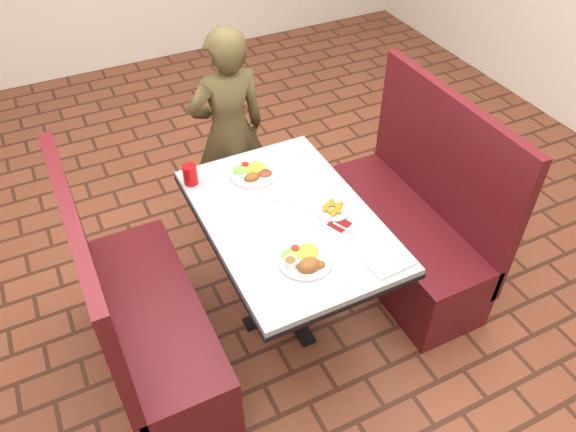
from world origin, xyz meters
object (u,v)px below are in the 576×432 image
at_px(near_dinner_plate, 305,257).
at_px(dining_table, 288,230).
at_px(diner_person, 229,132).
at_px(booth_bench_left, 146,325).
at_px(plantain_plate, 333,209).
at_px(red_tumbler, 190,175).
at_px(far_dinner_plate, 253,171).
at_px(booth_bench_right, 408,229).

bearing_deg(near_dinner_plate, dining_table, 77.52).
xyz_separation_m(dining_table, diner_person, (0.05, 0.93, 0.03)).
relative_size(booth_bench_left, plantain_plate, 6.52).
xyz_separation_m(dining_table, booth_bench_left, (-0.80, 0.00, -0.32)).
bearing_deg(red_tumbler, dining_table, -53.29).
bearing_deg(dining_table, red_tumbler, 126.71).
xyz_separation_m(dining_table, near_dinner_plate, (-0.07, -0.32, 0.12)).
bearing_deg(far_dinner_plate, booth_bench_left, -153.33).
relative_size(dining_table, plantain_plate, 6.59).
bearing_deg(near_dinner_plate, far_dinner_plate, 85.94).
xyz_separation_m(diner_person, far_dinner_plate, (-0.07, -0.54, 0.09)).
height_order(booth_bench_left, far_dinner_plate, booth_bench_left).
bearing_deg(booth_bench_left, red_tumbler, 46.03).
xyz_separation_m(booth_bench_right, red_tumbler, (-1.15, 0.47, 0.48)).
height_order(plantain_plate, red_tumbler, red_tumbler).
xyz_separation_m(booth_bench_left, booth_bench_right, (1.60, 0.00, 0.00)).
bearing_deg(plantain_plate, near_dinner_plate, -138.80).
distance_m(near_dinner_plate, far_dinner_plate, 0.71).
bearing_deg(plantain_plate, booth_bench_left, 176.55).
distance_m(diner_person, plantain_plate, 1.01).
bearing_deg(booth_bench_left, plantain_plate, -3.45).
relative_size(dining_table, far_dinner_plate, 4.63).
height_order(booth_bench_left, booth_bench_right, same).
bearing_deg(near_dinner_plate, diner_person, 84.60).
distance_m(booth_bench_right, diner_person, 1.25).
height_order(diner_person, far_dinner_plate, diner_person).
bearing_deg(far_dinner_plate, near_dinner_plate, -94.06).
bearing_deg(dining_table, diner_person, 87.05).
distance_m(booth_bench_right, far_dinner_plate, 1.01).
xyz_separation_m(diner_person, near_dinner_plate, (-0.12, -1.25, 0.10)).
bearing_deg(far_dinner_plate, plantain_plate, -61.99).
distance_m(far_dinner_plate, plantain_plate, 0.51).
relative_size(dining_table, near_dinner_plate, 4.66).
bearing_deg(booth_bench_right, dining_table, 180.00).
bearing_deg(red_tumbler, near_dinner_plate, -70.44).
relative_size(booth_bench_left, near_dinner_plate, 4.61).
height_order(near_dinner_plate, red_tumbler, red_tumbler).
xyz_separation_m(diner_person, plantain_plate, (0.17, -0.99, 0.08)).
distance_m(far_dinner_plate, red_tumbler, 0.34).
height_order(dining_table, near_dinner_plate, near_dinner_plate).
bearing_deg(far_dinner_plate, red_tumbler, 167.02).
xyz_separation_m(booth_bench_left, red_tumbler, (0.45, 0.47, 0.48)).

